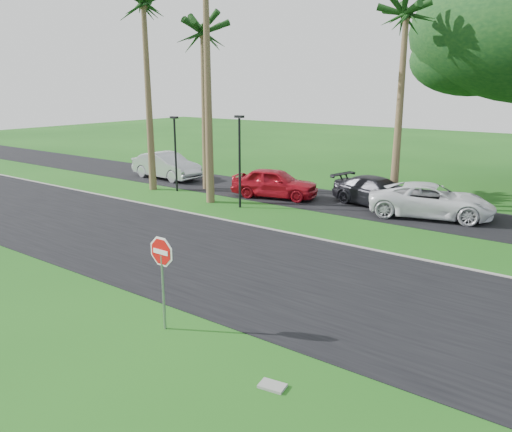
{
  "coord_description": "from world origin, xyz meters",
  "views": [
    {
      "loc": [
        9.31,
        -11.08,
        6.13
      ],
      "look_at": [
        -0.3,
        2.09,
        1.8
      ],
      "focal_mm": 35.0,
      "sensor_mm": 36.0,
      "label": 1
    }
  ],
  "objects_px": {
    "car_minivan": "(431,201)",
    "car_red": "(275,183)",
    "car_dark": "(378,192)",
    "stop_sign_near": "(162,264)",
    "car_silver": "(167,166)"
  },
  "relations": [
    {
      "from": "car_red",
      "to": "car_minivan",
      "type": "relative_size",
      "value": 0.84
    },
    {
      "from": "car_dark",
      "to": "car_minivan",
      "type": "xyz_separation_m",
      "value": [
        2.89,
        -0.54,
        0.05
      ]
    },
    {
      "from": "stop_sign_near",
      "to": "car_silver",
      "type": "xyz_separation_m",
      "value": [
        -15.36,
        14.94,
        -0.92
      ]
    },
    {
      "from": "car_silver",
      "to": "car_red",
      "type": "xyz_separation_m",
      "value": [
        9.02,
        -0.5,
        -0.04
      ]
    },
    {
      "from": "stop_sign_near",
      "to": "car_silver",
      "type": "height_order",
      "value": "stop_sign_near"
    },
    {
      "from": "car_minivan",
      "to": "car_red",
      "type": "bearing_deg",
      "value": 81.14
    },
    {
      "from": "car_red",
      "to": "car_minivan",
      "type": "distance_m",
      "value": 8.37
    },
    {
      "from": "stop_sign_near",
      "to": "car_dark",
      "type": "distance_m",
      "value": 15.91
    },
    {
      "from": "stop_sign_near",
      "to": "car_red",
      "type": "height_order",
      "value": "stop_sign_near"
    },
    {
      "from": "car_dark",
      "to": "car_minivan",
      "type": "height_order",
      "value": "car_minivan"
    },
    {
      "from": "car_silver",
      "to": "car_dark",
      "type": "bearing_deg",
      "value": -82.98
    },
    {
      "from": "car_silver",
      "to": "stop_sign_near",
      "type": "bearing_deg",
      "value": -130.79
    },
    {
      "from": "car_silver",
      "to": "car_minivan",
      "type": "height_order",
      "value": "car_silver"
    },
    {
      "from": "car_silver",
      "to": "car_minivan",
      "type": "bearing_deg",
      "value": -85.36
    },
    {
      "from": "stop_sign_near",
      "to": "car_red",
      "type": "xyz_separation_m",
      "value": [
        -6.34,
        14.44,
        -0.96
      ]
    }
  ]
}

